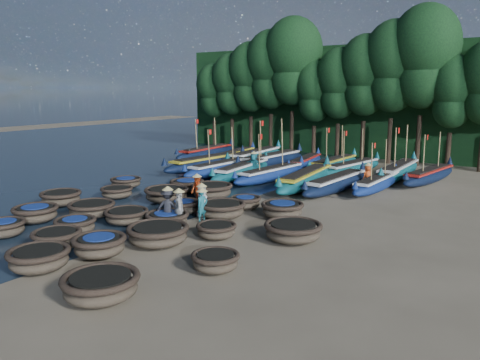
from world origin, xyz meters
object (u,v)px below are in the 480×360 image
Objects in this scene: coracle_10 at (61,198)px; fisherman_5 at (254,165)px; coracle_16 at (167,194)px; fisherman_0 at (202,200)px; coracle_5 at (35,213)px; coracle_9 at (215,261)px; coracle_22 at (212,190)px; long_boat_8 at (377,183)px; coracle_1 at (4,228)px; coracle_20 at (126,182)px; long_boat_7 at (336,183)px; coracle_4 at (101,286)px; long_boat_5 at (271,174)px; long_boat_6 at (306,179)px; fisherman_2 at (197,190)px; coracle_23 at (245,202)px; fisherman_3 at (168,207)px; coracle_2 at (57,239)px; coracle_15 at (117,192)px; long_boat_17 at (429,175)px; long_boat_14 at (333,164)px; coracle_6 at (75,225)px; long_boat_10 at (235,155)px; long_boat_15 at (352,168)px; long_boat_11 at (255,156)px; coracle_17 at (184,206)px; long_boat_4 at (242,170)px; long_boat_16 at (399,171)px; coracle_24 at (282,209)px; long_boat_12 at (271,160)px; long_boat_2 at (207,163)px; coracle_7 at (99,245)px; coracle_8 at (158,234)px; coracle_21 at (187,185)px; long_boat_9 at (206,152)px; fisherman_6 at (368,175)px; coracle_12 at (126,216)px; coracle_13 at (167,219)px; coracle_18 at (222,209)px; fisherman_4 at (179,208)px; coracle_19 at (293,231)px; coracle_3 at (39,258)px.

coracle_10 is 1.17× the size of fisherman_5.
fisherman_0 is (3.54, -1.24, 0.40)m from coracle_16.
coracle_5 is 1.24× the size of coracle_9.
long_boat_8 reaches higher than coracle_22.
long_boat_8 reaches higher than coracle_1.
long_boat_7 is at bearing 30.06° from coracle_20.
coracle_4 is at bearing -10.77° from coracle_1.
coracle_9 is 0.25× the size of long_boat_5.
long_boat_6 is 7.92m from fisherman_2.
coracle_23 is 0.88× the size of fisherman_3.
coracle_9 is (6.40, 1.81, -0.07)m from coracle_2.
long_boat_17 is at bearing 47.58° from coracle_15.
coracle_22 is 0.33× the size of long_boat_14.
fisherman_0 is 0.91× the size of fisherman_3.
fisherman_2 is at bearing 80.29° from coracle_6.
long_boat_10 is 10.73m from long_boat_15.
coracle_23 is 0.20× the size of long_boat_11.
coracle_17 is at bearing 47.99° from coracle_5.
long_boat_16 is (9.02, 6.00, 0.02)m from long_boat_4.
fisherman_5 is (-10.64, -5.00, 0.38)m from long_boat_17.
long_boat_6 is 11.18m from fisherman_3.
fisherman_3 is at bearing -129.24° from coracle_24.
long_boat_14 is at bearing 104.84° from fisherman_2.
long_boat_15 reaches higher than coracle_1.
long_boat_12 reaches higher than coracle_24.
long_boat_2 is 4.11m from long_boat_4.
long_boat_7 is (2.69, 15.51, 0.09)m from coracle_7.
coracle_21 is (-5.54, 8.04, -0.04)m from coracle_8.
coracle_9 is at bearing -62.63° from coracle_23.
long_boat_2 is at bearing -52.84° from long_boat_9.
coracle_2 is at bearing -54.60° from coracle_20.
long_boat_12 is at bearing 95.46° from coracle_16.
coracle_21 is 12.73m from long_boat_15.
long_boat_14 is at bearing -109.60° from fisherman_6.
long_boat_16 is at bearing 68.74° from coracle_12.
long_boat_12 reaches higher than long_boat_14.
coracle_13 is 4.07m from fisherman_2.
coracle_15 is 0.83× the size of coracle_22.
coracle_17 is at bearing 85.91° from coracle_2.
coracle_18 is 2.59m from fisherman_4.
long_boat_4 is 4.25× the size of fisherman_5.
coracle_5 is 19.57m from long_boat_12.
fisherman_5 is (8.35, -5.04, 0.34)m from long_boat_9.
coracle_19 is at bearing 81.67° from coracle_9.
coracle_16 is at bearing 134.08° from coracle_13.
coracle_22 is at bearing 34.70° from coracle_15.
fisherman_6 is at bearing 51.15° from coracle_22.
fisherman_5 is (5.41, -5.38, 0.41)m from long_boat_10.
long_boat_16 is at bearing 77.75° from coracle_3.
long_boat_17 is at bearing 39.31° from coracle_20.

